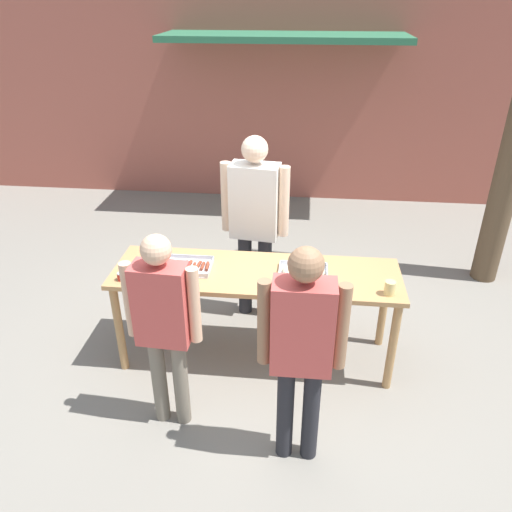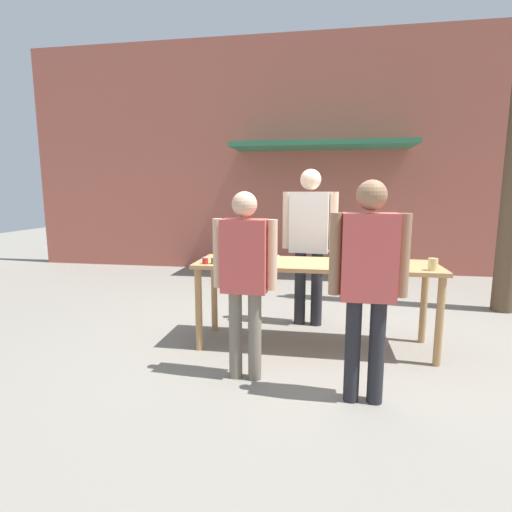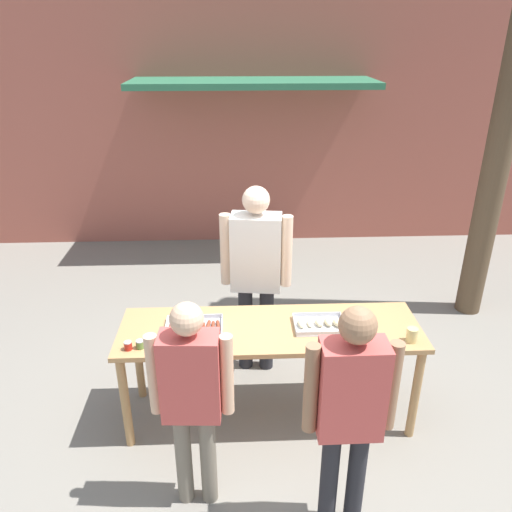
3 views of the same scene
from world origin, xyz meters
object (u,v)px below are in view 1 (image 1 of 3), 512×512
at_px(person_server_behind_table, 255,214).
at_px(person_customer_with_cup, 302,342).
at_px(person_customer_holding_hotdog, 163,318).
at_px(condiment_jar_mustard, 121,277).
at_px(beer_cup, 390,288).
at_px(condiment_jar_ketchup, 132,276).
at_px(food_tray_sausages, 185,266).
at_px(food_tray_buns, 304,272).

xyz_separation_m(person_server_behind_table, person_customer_with_cup, (0.49, -1.74, -0.10)).
xyz_separation_m(person_server_behind_table, person_customer_holding_hotdog, (-0.48, -1.51, -0.15)).
height_order(condiment_jar_mustard, person_customer_with_cup, person_customer_with_cup).
bearing_deg(condiment_jar_mustard, person_customer_with_cup, -28.69).
bearing_deg(person_server_behind_table, beer_cup, -31.92).
bearing_deg(person_customer_holding_hotdog, condiment_jar_ketchup, -51.11).
bearing_deg(person_server_behind_table, person_customer_with_cup, -67.55).
relative_size(person_customer_holding_hotdog, person_customer_with_cup, 0.95).
bearing_deg(condiment_jar_ketchup, food_tray_sausages, 31.86).
height_order(food_tray_buns, beer_cup, beer_cup).
relative_size(food_tray_buns, person_customer_holding_hotdog, 0.25).
distance_m(condiment_jar_mustard, person_server_behind_table, 1.37).
relative_size(food_tray_buns, person_server_behind_table, 0.22).
distance_m(condiment_jar_mustard, person_customer_with_cup, 1.68).
distance_m(food_tray_buns, condiment_jar_ketchup, 1.41).
xyz_separation_m(food_tray_buns, person_server_behind_table, (-0.49, 0.68, 0.20)).
height_order(person_server_behind_table, person_customer_with_cup, person_server_behind_table).
distance_m(food_tray_buns, person_server_behind_table, 0.86).
height_order(condiment_jar_ketchup, person_customer_with_cup, person_customer_with_cup).
relative_size(food_tray_sausages, condiment_jar_ketchup, 6.77).
height_order(condiment_jar_ketchup, beer_cup, beer_cup).
xyz_separation_m(condiment_jar_mustard, beer_cup, (2.13, 0.01, 0.02)).
bearing_deg(condiment_jar_ketchup, person_customer_holding_hotdog, -54.04).
relative_size(food_tray_sausages, person_customer_with_cup, 0.27).
bearing_deg(food_tray_buns, condiment_jar_ketchup, -170.29).
relative_size(food_tray_sausages, person_server_behind_table, 0.24).
xyz_separation_m(food_tray_sausages, condiment_jar_ketchup, (-0.38, -0.24, 0.02)).
distance_m(food_tray_sausages, person_customer_with_cup, 1.46).
distance_m(person_customer_holding_hotdog, person_customer_with_cup, 0.99).
relative_size(food_tray_sausages, food_tray_buns, 1.12).
bearing_deg(person_customer_with_cup, condiment_jar_ketchup, -30.90).
height_order(condiment_jar_mustard, person_customer_holding_hotdog, person_customer_holding_hotdog).
height_order(food_tray_sausages, person_customer_holding_hotdog, person_customer_holding_hotdog).
distance_m(person_server_behind_table, person_customer_with_cup, 1.81).
bearing_deg(food_tray_buns, person_customer_with_cup, -89.96).
distance_m(food_tray_buns, beer_cup, 0.70).
relative_size(beer_cup, person_customer_holding_hotdog, 0.07).
distance_m(food_tray_sausages, beer_cup, 1.68).
bearing_deg(condiment_jar_mustard, beer_cup, 0.35).
xyz_separation_m(food_tray_buns, condiment_jar_ketchup, (-1.39, -0.24, 0.01)).
distance_m(food_tray_sausages, person_customer_holding_hotdog, 0.83).
xyz_separation_m(food_tray_sausages, person_customer_with_cup, (1.01, -1.06, 0.11)).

